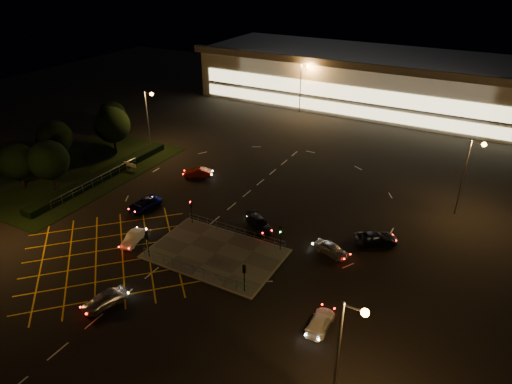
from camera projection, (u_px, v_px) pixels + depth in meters
The scene contains 26 objects.
ground at pixel (211, 240), 52.85m from camera, with size 180.00×180.00×0.00m, color black.
pedestrian_island at pixel (216, 254), 50.43m from camera, with size 14.00×9.00×0.12m, color #4C4944.
grass_verge at pixel (79, 171), 69.34m from camera, with size 18.00×30.00×0.08m, color black.
hedge at pixel (103, 175), 67.01m from camera, with size 2.00×26.00×1.00m, color black.
supermarket at pixel (369, 79), 98.44m from camera, with size 72.00×26.50×10.50m.
streetlight_se at pixel (346, 344), 30.27m from camera, with size 1.78×0.56×10.03m.
streetlight_nw at pixel (149, 113), 73.73m from camera, with size 1.78×0.56×10.03m.
streetlight_ne at pixel (469, 168), 54.95m from camera, with size 1.78×0.56×10.03m.
streetlight_far_left at pixel (303, 82), 91.07m from camera, with size 1.78×0.56×10.03m.
signal_sw at pixel (147, 239), 48.79m from camera, with size 0.28×0.30×3.15m.
signal_se at pixel (244, 273), 43.71m from camera, with size 0.28×0.30×3.15m.
signal_nw at pixel (191, 207), 54.99m from camera, with size 0.28×0.30×3.15m.
signal_ne at pixel (281, 233), 49.90m from camera, with size 0.28×0.30×3.15m.
tree_a at pixel (17, 162), 61.98m from camera, with size 5.04×5.04×6.86m.
tree_b at pixel (55, 138), 68.88m from camera, with size 5.40×5.40×7.35m.
tree_c at pixel (112, 125), 73.25m from camera, with size 5.76×5.76×7.84m.
tree_d at pixel (112, 114), 80.88m from camera, with size 4.68×4.68×6.37m.
tree_e at pixel (49, 160), 61.69m from camera, with size 5.40×5.40×7.35m.
car_near_silver at pixel (104, 299), 42.80m from camera, with size 1.73×4.29×1.46m, color silver.
car_queue_white at pixel (133, 238), 52.13m from camera, with size 1.30×3.74×1.23m, color white.
car_left_blue at pixel (144, 204), 59.09m from camera, with size 2.16×4.69×1.30m, color #0B0F46.
car_far_dkgrey at pixel (259, 223), 54.85m from camera, with size 1.84×4.54×1.32m, color black.
car_right_silver at pixel (331, 249), 50.14m from camera, with size 1.61×4.00×1.36m, color silver.
car_circ_red at pixel (198, 173), 67.47m from camera, with size 1.39×3.99×1.31m, color #9C200B.
car_east_grey at pixel (376, 238), 51.97m from camera, with size 2.28×4.94×1.37m, color black.
car_approach_white at pixel (320, 322), 40.37m from camera, with size 1.71×4.22×1.22m, color white.
Camera 1 is at (25.76, -36.18, 29.67)m, focal length 32.00 mm.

